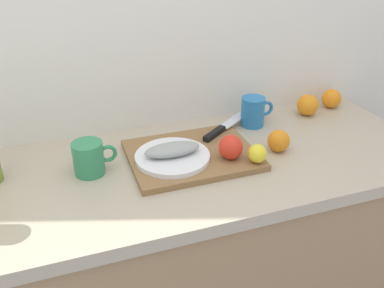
{
  "coord_description": "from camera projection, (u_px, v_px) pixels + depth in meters",
  "views": [
    {
      "loc": [
        -0.15,
        -1.03,
        1.56
      ],
      "look_at": [
        0.22,
        0.03,
        0.95
      ],
      "focal_mm": 38.36,
      "sensor_mm": 36.0,
      "label": 1
    }
  ],
  "objects": [
    {
      "name": "back_wall",
      "position": [
        97.0,
        31.0,
        1.31
      ],
      "size": [
        3.2,
        0.05,
        2.5
      ],
      "primitive_type": "cube",
      "color": "white",
      "rests_on": "ground_plane"
    },
    {
      "name": "coffee_mug_0",
      "position": [
        89.0,
        158.0,
        1.2
      ],
      "size": [
        0.13,
        0.09,
        0.1
      ],
      "color": "#338C59",
      "rests_on": "kitchen_counter"
    },
    {
      "name": "coffee_mug_2",
      "position": [
        253.0,
        112.0,
        1.48
      ],
      "size": [
        0.13,
        0.09,
        0.11
      ],
      "color": "#2672B2",
      "rests_on": "kitchen_counter"
    },
    {
      "name": "white_plate",
      "position": [
        172.0,
        157.0,
        1.25
      ],
      "size": [
        0.23,
        0.23,
        0.01
      ],
      "primitive_type": "cylinder",
      "color": "white",
      "rests_on": "cutting_board"
    },
    {
      "name": "tomato_0",
      "position": [
        231.0,
        147.0,
        1.24
      ],
      "size": [
        0.08,
        0.08,
        0.08
      ],
      "primitive_type": "sphere",
      "color": "red",
      "rests_on": "cutting_board"
    },
    {
      "name": "chef_knife",
      "position": [
        223.0,
        128.0,
        1.42
      ],
      "size": [
        0.25,
        0.19,
        0.02
      ],
      "rotation": [
        0.0,
        0.0,
        0.63
      ],
      "color": "silver",
      "rests_on": "cutting_board"
    },
    {
      "name": "lemon_0",
      "position": [
        257.0,
        154.0,
        1.22
      ],
      "size": [
        0.06,
        0.06,
        0.06
      ],
      "primitive_type": "sphere",
      "color": "yellow",
      "rests_on": "cutting_board"
    },
    {
      "name": "cutting_board",
      "position": [
        192.0,
        155.0,
        1.29
      ],
      "size": [
        0.39,
        0.31,
        0.02
      ],
      "primitive_type": "cube",
      "color": "olive",
      "rests_on": "kitchen_counter"
    },
    {
      "name": "kitchen_counter",
      "position": [
        135.0,
        284.0,
        1.42
      ],
      "size": [
        2.0,
        0.6,
        0.9
      ],
      "color": "#9E7A56",
      "rests_on": "ground_plane"
    },
    {
      "name": "orange_2",
      "position": [
        279.0,
        141.0,
        1.32
      ],
      "size": [
        0.07,
        0.07,
        0.07
      ],
      "primitive_type": "sphere",
      "color": "orange",
      "rests_on": "kitchen_counter"
    },
    {
      "name": "fish_fillet",
      "position": [
        172.0,
        149.0,
        1.24
      ],
      "size": [
        0.17,
        0.07,
        0.04
      ],
      "primitive_type": "ellipsoid",
      "color": "#999E99",
      "rests_on": "white_plate"
    },
    {
      "name": "orange_1",
      "position": [
        331.0,
        98.0,
        1.64
      ],
      "size": [
        0.08,
        0.08,
        0.08
      ],
      "primitive_type": "sphere",
      "color": "orange",
      "rests_on": "kitchen_counter"
    },
    {
      "name": "orange_0",
      "position": [
        308.0,
        105.0,
        1.57
      ],
      "size": [
        0.08,
        0.08,
        0.08
      ],
      "primitive_type": "sphere",
      "color": "orange",
      "rests_on": "kitchen_counter"
    }
  ]
}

